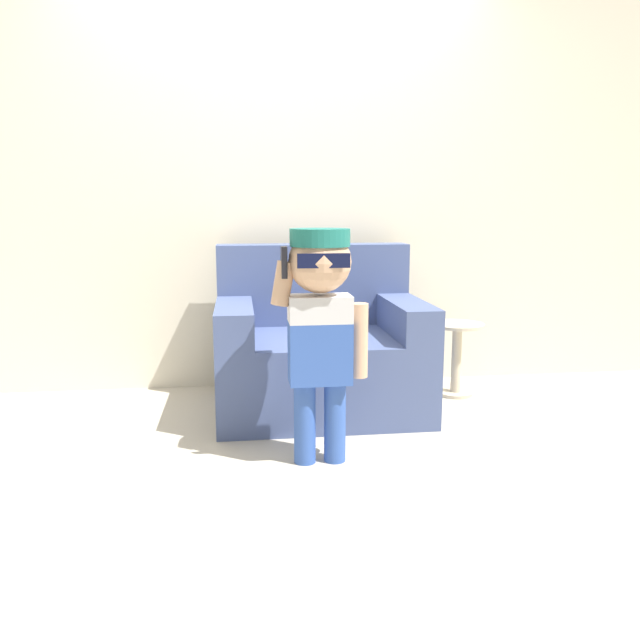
# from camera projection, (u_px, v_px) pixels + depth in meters

# --- Properties ---
(ground_plane) EXTENTS (10.00, 10.00, 0.00)m
(ground_plane) POSITION_uv_depth(u_px,v_px,m) (287.00, 415.00, 3.38)
(ground_plane) COLOR #BCB29E
(wall_back) EXTENTS (10.00, 0.05, 2.60)m
(wall_back) POSITION_uv_depth(u_px,v_px,m) (277.00, 176.00, 3.79)
(wall_back) COLOR beige
(wall_back) RESTS_ON ground_plane
(armchair) EXTENTS (1.12, 0.86, 0.90)m
(armchair) POSITION_uv_depth(u_px,v_px,m) (319.00, 351.00, 3.48)
(armchair) COLOR #475684
(armchair) RESTS_ON ground_plane
(person_child) EXTENTS (0.42, 0.31, 1.02)m
(person_child) POSITION_uv_depth(u_px,v_px,m) (320.00, 310.00, 2.65)
(person_child) COLOR #3356AD
(person_child) RESTS_ON ground_plane
(side_table) EXTENTS (0.32, 0.32, 0.44)m
(side_table) POSITION_uv_depth(u_px,v_px,m) (457.00, 352.00, 3.71)
(side_table) COLOR beige
(side_table) RESTS_ON ground_plane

